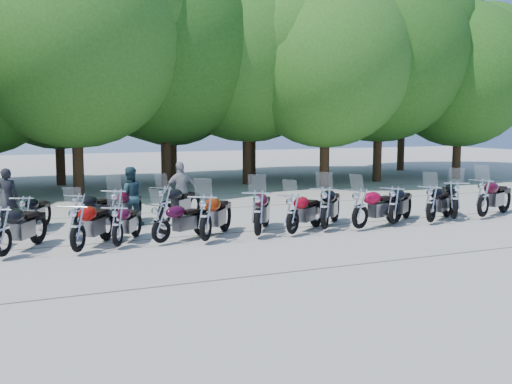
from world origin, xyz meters
name	(u,v)px	position (x,y,z in m)	size (l,w,h in m)	color
ground	(279,241)	(0.00, 0.00, 0.00)	(90.00, 90.00, 0.00)	#A39D93
tree_3	(74,38)	(-3.57, 11.24, 6.32)	(8.70, 8.70, 10.67)	#3A2614
tree_4	(164,41)	(0.54, 13.09, 6.64)	(9.13, 9.13, 11.20)	#3A2614
tree_5	(247,47)	(4.61, 13.20, 6.57)	(9.04, 9.04, 11.10)	#3A2614
tree_6	(326,61)	(7.55, 10.82, 5.81)	(8.00, 8.00, 9.82)	#3A2614
tree_7	(380,54)	(11.20, 11.78, 6.39)	(8.79, 8.79, 10.79)	#3A2614
tree_8	(460,75)	(15.83, 11.20, 5.47)	(7.53, 7.53, 9.25)	#3A2614
tree_11	(57,69)	(-3.76, 16.43, 5.49)	(7.56, 7.56, 9.28)	#3A2614
tree_12	(171,68)	(1.80, 16.47, 5.72)	(7.88, 7.88, 9.67)	#3A2614
tree_13	(252,67)	(6.69, 17.47, 6.04)	(8.31, 8.31, 10.20)	#3A2614
tree_14	(327,72)	(10.68, 16.09, 5.83)	(8.02, 8.02, 9.84)	#3A2614
tree_15	(403,56)	(16.61, 17.02, 7.03)	(9.67, 9.67, 11.86)	#3A2614
motorcycle_1	(2,230)	(-6.54, 0.55, 0.68)	(0.73, 2.39, 1.35)	black
motorcycle_2	(77,226)	(-4.95, 0.36, 0.67)	(0.72, 2.37, 1.34)	#A10A05
motorcycle_3	(117,224)	(-3.99, 0.66, 0.59)	(0.64, 2.10, 1.19)	#3C0820
motorcycle_4	(161,222)	(-2.93, 0.65, 0.60)	(0.64, 2.11, 1.19)	#390724
motorcycle_5	(206,216)	(-1.86, 0.38, 0.70)	(0.76, 2.49, 1.41)	maroon
motorcycle_6	(258,211)	(-0.38, 0.49, 0.72)	(0.77, 2.54, 1.43)	#3B081B
motorcycle_7	(293,212)	(0.58, 0.37, 0.65)	(0.70, 2.29, 1.29)	maroon
motorcycle_8	(325,207)	(1.70, 0.61, 0.71)	(0.76, 2.51, 1.42)	black
motorcycle_9	(360,207)	(2.66, 0.33, 0.68)	(0.73, 2.39, 1.35)	maroon
motorcycle_10	(394,204)	(3.96, 0.56, 0.66)	(0.71, 2.35, 1.33)	black
motorcycle_11	(431,202)	(5.18, 0.38, 0.66)	(0.72, 2.35, 1.33)	black
motorcycle_12	(454,199)	(6.26, 0.62, 0.70)	(0.75, 2.46, 1.39)	black
motorcycle_13	(483,196)	(7.34, 0.53, 0.72)	(0.77, 2.55, 1.44)	#3D0818
motorcycle_14	(25,213)	(-5.94, 3.33, 0.61)	(0.65, 2.14, 1.21)	black
motorcycle_15	(79,211)	(-4.55, 3.22, 0.61)	(0.66, 2.17, 1.22)	black
motorcycle_16	(117,207)	(-3.54, 3.17, 0.66)	(0.71, 2.34, 1.32)	#3A0717
motorcycle_17	(165,203)	(-2.11, 3.35, 0.66)	(0.71, 2.34, 1.32)	black
rider_0	(7,198)	(-6.37, 4.81, 0.87)	(0.63, 0.41, 1.73)	black
rider_1	(130,196)	(-3.05, 3.79, 0.87)	(0.84, 0.66, 1.74)	#223D47
rider_2	(181,191)	(-1.38, 4.17, 0.91)	(1.06, 0.44, 1.82)	#9D9EA0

